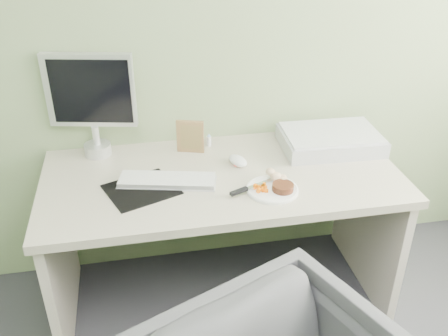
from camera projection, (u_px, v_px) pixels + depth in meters
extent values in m
plane|color=gray|center=(206.00, 14.00, 2.25)|extent=(3.50, 0.00, 3.50)
cube|color=#B4AC97|center=(222.00, 178.00, 2.25)|extent=(1.60, 0.75, 0.04)
cube|color=#C0B3A4|center=(61.00, 261.00, 2.31)|extent=(0.04, 0.70, 0.69)
cube|color=#C0B3A4|center=(368.00, 224.00, 2.55)|extent=(0.04, 0.70, 0.69)
cylinder|color=white|center=(272.00, 190.00, 2.11)|extent=(0.22, 0.22, 0.01)
cylinder|color=black|center=(283.00, 187.00, 2.09)|extent=(0.12, 0.12, 0.03)
ellipsoid|color=tan|center=(276.00, 176.00, 2.15)|extent=(0.10, 0.07, 0.05)
cube|color=#F16505|center=(261.00, 187.00, 2.09)|extent=(0.06, 0.05, 0.03)
cube|color=silver|center=(260.00, 184.00, 2.12)|extent=(0.12, 0.07, 0.01)
cube|color=black|center=(239.00, 191.00, 2.07)|extent=(0.09, 0.05, 0.02)
cube|color=black|center=(141.00, 189.00, 2.12)|extent=(0.35, 0.33, 0.00)
cube|color=white|center=(167.00, 180.00, 2.16)|extent=(0.43, 0.21, 0.02)
ellipsoid|color=white|center=(238.00, 161.00, 2.30)|extent=(0.10, 0.13, 0.04)
cube|color=olive|center=(190.00, 137.00, 2.38)|extent=(0.13, 0.05, 0.16)
cylinder|color=white|center=(209.00, 141.00, 2.46)|extent=(0.02, 0.02, 0.05)
cone|color=#86A9D6|center=(209.00, 135.00, 2.45)|extent=(0.02, 0.02, 0.02)
cube|color=silver|center=(330.00, 140.00, 2.44)|extent=(0.49, 0.33, 0.07)
cylinder|color=silver|center=(98.00, 149.00, 2.39)|extent=(0.13, 0.13, 0.05)
cylinder|color=silver|center=(96.00, 136.00, 2.35)|extent=(0.03, 0.03, 0.09)
cube|color=silver|center=(90.00, 90.00, 2.26)|extent=(0.41, 0.12, 0.34)
cube|color=black|center=(90.00, 92.00, 2.24)|extent=(0.36, 0.08, 0.30)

